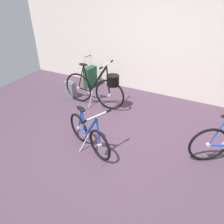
% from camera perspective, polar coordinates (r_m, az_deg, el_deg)
% --- Properties ---
extents(ground_plane, '(7.60, 7.60, 0.00)m').
position_cam_1_polar(ground_plane, '(3.65, 0.31, -9.74)').
color(ground_plane, '#473342').
extents(back_wall, '(7.60, 0.10, 3.01)m').
position_cam_1_polar(back_wall, '(5.09, 13.33, 20.60)').
color(back_wall, silver).
rests_on(back_wall, ground_plane).
extents(folding_bike_foreground, '(1.05, 0.60, 0.80)m').
position_cam_1_polar(folding_bike_foreground, '(3.49, -6.40, -5.82)').
color(folding_bike_foreground, black).
rests_on(folding_bike_foreground, ground_plane).
extents(display_bike_left, '(1.49, 0.53, 1.03)m').
position_cam_1_polar(display_bike_left, '(4.63, -3.78, 6.67)').
color(display_bike_left, black).
rests_on(display_bike_left, ground_plane).
extents(rolling_suitcase, '(0.23, 0.38, 0.83)m').
position_cam_1_polar(rolling_suitcase, '(5.69, -5.91, 9.51)').
color(rolling_suitcase, '#19472D').
rests_on(rolling_suitcase, ground_plane).
extents(backpack_on_floor, '(0.29, 0.21, 0.40)m').
position_cam_1_polar(backpack_on_floor, '(5.22, -11.16, 5.92)').
color(backpack_on_floor, slate).
rests_on(backpack_on_floor, ground_plane).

